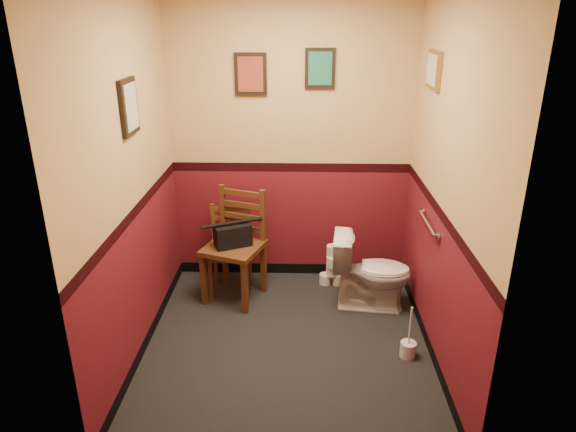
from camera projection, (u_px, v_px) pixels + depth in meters
The scene contains 16 objects.
floor at pixel (287, 345), 4.06m from camera, with size 2.20×2.40×0.00m, color black.
wall_back at pixel (291, 142), 4.67m from camera, with size 2.20×2.70×0.00m, color maroon.
wall_front at pixel (280, 260), 2.44m from camera, with size 2.20×2.70×0.00m, color maroon.
wall_left at pixel (130, 181), 3.59m from camera, with size 2.40×2.70×0.00m, color maroon.
wall_right at pixel (447, 184), 3.53m from camera, with size 2.40×2.70×0.00m, color maroon.
grab_bar at pixel (428, 224), 3.91m from camera, with size 0.05×0.56×0.06m.
framed_print_back_a at pixel (251, 74), 4.44m from camera, with size 0.28×0.04×0.36m.
framed_print_back_b at pixel (320, 68), 4.41m from camera, with size 0.26×0.04×0.34m.
framed_print_left at pixel (129, 107), 3.49m from camera, with size 0.04×0.30×0.38m.
framed_print_right at pixel (434, 70), 3.83m from camera, with size 0.04×0.34×0.28m.
toilet at pixel (371, 272), 4.48m from camera, with size 0.38×0.69×0.67m, color white.
toilet_brush at pixel (408, 348), 3.90m from camera, with size 0.12×0.12×0.43m.
chair_left at pixel (230, 250), 4.73m from camera, with size 0.39×0.39×0.81m.
chair_right at pixel (236, 246), 4.59m from camera, with size 0.60×0.60×1.01m.
handbag at pixel (233, 235), 4.51m from camera, with size 0.35×0.28×0.23m.
tp_stack at pixel (332, 268), 4.90m from camera, with size 0.23×0.14×0.41m.
Camera 1 is at (0.10, -3.39, 2.45)m, focal length 32.00 mm.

